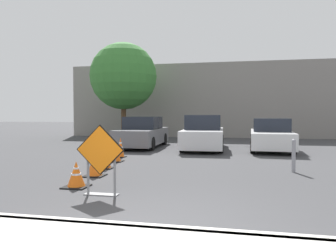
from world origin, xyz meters
TOP-DOWN VIEW (x-y plane):
  - ground_plane at (0.00, 10.00)m, footprint 96.00×96.00m
  - curb_lip at (0.00, 0.00)m, footprint 28.71×0.20m
  - road_closed_sign at (-1.58, 1.94)m, footprint 1.03×0.20m
  - traffic_cone_nearest at (-2.42, 2.53)m, footprint 0.54×0.54m
  - traffic_cone_second at (-2.58, 3.85)m, footprint 0.53×0.53m
  - traffic_cone_third at (-2.77, 5.07)m, footprint 0.44×0.44m
  - traffic_cone_fourth at (-2.98, 6.48)m, footprint 0.47×0.47m
  - traffic_cone_fifth at (-3.23, 7.66)m, footprint 0.38×0.38m
  - parked_car_nearest at (-3.48, 11.57)m, footprint 1.89×4.61m
  - parked_car_second at (-0.39, 11.22)m, footprint 2.00×4.73m
  - parked_car_third at (2.70, 11.42)m, footprint 1.99×4.69m
  - bollard_nearest at (2.74, 5.56)m, footprint 0.12×0.12m
  - building_facade_backdrop at (-1.07, 21.44)m, footprint 20.19×5.00m
  - street_tree_behind_lot at (-5.91, 15.58)m, footprint 4.23×4.23m

SIDE VIEW (x-z plane):
  - ground_plane at x=0.00m, z-range 0.00..0.00m
  - curb_lip at x=0.00m, z-range 0.00..0.14m
  - traffic_cone_nearest at x=-2.42m, z-range -0.01..0.58m
  - traffic_cone_second at x=-2.58m, z-range -0.01..0.64m
  - traffic_cone_fourth at x=-2.98m, z-range -0.01..0.67m
  - traffic_cone_third at x=-2.77m, z-range -0.01..0.73m
  - traffic_cone_fifth at x=-3.23m, z-range -0.01..0.75m
  - bollard_nearest at x=2.74m, z-range 0.03..0.98m
  - parked_car_third at x=2.70m, z-range -0.05..1.42m
  - parked_car_nearest at x=-3.48m, z-range -0.07..1.47m
  - parked_car_second at x=-0.39m, z-range -0.08..1.54m
  - road_closed_sign at x=-1.58m, z-range 0.07..1.53m
  - building_facade_backdrop at x=-1.07m, z-range 0.00..5.30m
  - street_tree_behind_lot at x=-5.91m, z-range 0.97..7.15m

